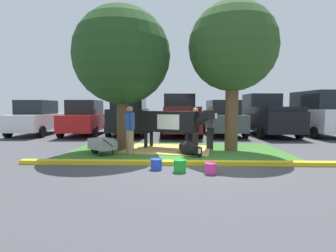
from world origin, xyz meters
The scene contains 22 objects.
ground_plane centered at (0.00, 0.00, 0.00)m, with size 80.00×80.00×0.00m, color #424247.
grass_island centered at (-0.41, 2.10, 0.01)m, with size 7.88×4.22×0.02m, color #386B28.
curb_yellow centered at (-0.41, -0.16, 0.06)m, with size 9.08×0.24×0.12m, color yellow.
hay_bedding centered at (-0.76, 2.41, 0.03)m, with size 3.20×2.40×0.04m, color tan.
shade_tree_left centered at (-2.48, 2.37, 3.55)m, with size 3.65×3.65×5.40m.
shade_tree_right centered at (1.66, 2.39, 3.84)m, with size 3.28×3.28×5.52m.
cow_holstein centered at (-0.65, 2.57, 1.08)m, with size 3.01×1.56×1.53m.
calf_lying centered at (0.00, 1.33, 0.24)m, with size 0.91×1.31×0.48m.
person_handler centered at (0.89, 2.65, 0.90)m, with size 0.34×0.50×1.68m.
person_visitor_near centered at (0.38, 3.55, 0.87)m, with size 0.36×0.43×1.62m.
person_visitor_far centered at (-2.04, 1.44, 0.91)m, with size 0.34×0.48×1.69m.
wheelbarrow centered at (-2.97, 1.22, 0.39)m, with size 1.39×1.30×0.63m.
bucket_blue centered at (-0.95, -0.70, 0.15)m, with size 0.33×0.33×0.28m.
bucket_green centered at (-0.33, -0.94, 0.17)m, with size 0.34×0.34×0.32m.
bucket_pink centered at (0.44, -1.11, 0.14)m, with size 0.32×0.32×0.27m.
hatchback_white centered at (-8.58, 7.47, 0.98)m, with size 2.18×4.48×2.02m.
sedan_red centered at (-5.70, 7.40, 0.98)m, with size 2.18×4.48×2.02m.
suv_black centered at (-3.15, 7.60, 1.27)m, with size 2.28×4.68×2.52m.
pickup_truck_maroon centered at (-0.25, 7.86, 1.11)m, with size 2.41×5.49×2.42m.
sedan_blue centered at (2.24, 7.64, 0.98)m, with size 2.18×4.48×2.02m.
pickup_truck_black centered at (4.80, 7.80, 1.11)m, with size 2.41×5.49×2.42m.
suv_dark_grey centered at (7.55, 7.55, 1.27)m, with size 2.28×4.68×2.52m.
Camera 1 is at (-0.41, -7.54, 1.68)m, focal length 27.94 mm.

